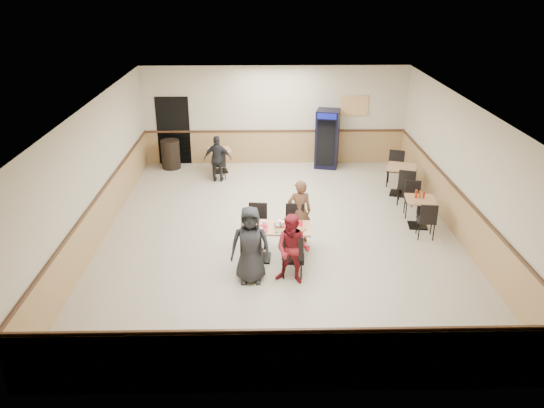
{
  "coord_description": "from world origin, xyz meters",
  "views": [
    {
      "loc": [
        -0.41,
        -10.83,
        5.45
      ],
      "look_at": [
        -0.2,
        -0.5,
        0.96
      ],
      "focal_mm": 35.0,
      "sensor_mm": 36.0,
      "label": 1
    }
  ],
  "objects_px": {
    "side_table_far": "(401,176)",
    "pepsi_cooler": "(327,139)",
    "side_table_near": "(419,208)",
    "back_table": "(220,157)",
    "diner_man_opposite": "(299,212)",
    "lone_diner": "(218,159)",
    "main_table": "(277,238)",
    "diner_woman_left": "(250,245)",
    "diner_woman_right": "(293,249)",
    "trash_bin": "(171,154)"
  },
  "relations": [
    {
      "from": "diner_woman_right",
      "to": "lone_diner",
      "type": "bearing_deg",
      "value": 126.82
    },
    {
      "from": "diner_woman_right",
      "to": "diner_man_opposite",
      "type": "bearing_deg",
      "value": 100.31
    },
    {
      "from": "main_table",
      "to": "back_table",
      "type": "bearing_deg",
      "value": 110.74
    },
    {
      "from": "trash_bin",
      "to": "diner_man_opposite",
      "type": "bearing_deg",
      "value": -54.06
    },
    {
      "from": "diner_woman_right",
      "to": "trash_bin",
      "type": "relative_size",
      "value": 1.59
    },
    {
      "from": "lone_diner",
      "to": "trash_bin",
      "type": "xyz_separation_m",
      "value": [
        -1.52,
        1.14,
        -0.23
      ]
    },
    {
      "from": "main_table",
      "to": "diner_man_opposite",
      "type": "xyz_separation_m",
      "value": [
        0.52,
        0.81,
        0.22
      ]
    },
    {
      "from": "diner_woman_right",
      "to": "trash_bin",
      "type": "distance_m",
      "value": 7.4
    },
    {
      "from": "side_table_near",
      "to": "pepsi_cooler",
      "type": "bearing_deg",
      "value": 111.33
    },
    {
      "from": "pepsi_cooler",
      "to": "side_table_far",
      "type": "bearing_deg",
      "value": -39.63
    },
    {
      "from": "side_table_near",
      "to": "side_table_far",
      "type": "distance_m",
      "value": 1.99
    },
    {
      "from": "main_table",
      "to": "diner_man_opposite",
      "type": "relative_size",
      "value": 1.01
    },
    {
      "from": "lone_diner",
      "to": "diner_woman_left",
      "type": "bearing_deg",
      "value": 102.5
    },
    {
      "from": "lone_diner",
      "to": "side_table_near",
      "type": "distance_m",
      "value": 5.79
    },
    {
      "from": "diner_woman_right",
      "to": "pepsi_cooler",
      "type": "distance_m",
      "value": 6.8
    },
    {
      "from": "back_table",
      "to": "side_table_near",
      "type": "bearing_deg",
      "value": -38.38
    },
    {
      "from": "back_table",
      "to": "lone_diner",
      "type": "bearing_deg",
      "value": -90.0
    },
    {
      "from": "side_table_near",
      "to": "pepsi_cooler",
      "type": "distance_m",
      "value": 4.6
    },
    {
      "from": "side_table_far",
      "to": "pepsi_cooler",
      "type": "relative_size",
      "value": 0.53
    },
    {
      "from": "lone_diner",
      "to": "pepsi_cooler",
      "type": "distance_m",
      "value": 3.44
    },
    {
      "from": "side_table_far",
      "to": "trash_bin",
      "type": "relative_size",
      "value": 1.07
    },
    {
      "from": "main_table",
      "to": "diner_man_opposite",
      "type": "bearing_deg",
      "value": 62.1
    },
    {
      "from": "diner_man_opposite",
      "to": "trash_bin",
      "type": "relative_size",
      "value": 1.64
    },
    {
      "from": "lone_diner",
      "to": "side_table_near",
      "type": "xyz_separation_m",
      "value": [
        4.89,
        -3.09,
        -0.2
      ]
    },
    {
      "from": "main_table",
      "to": "side_table_near",
      "type": "height_order",
      "value": "main_table"
    },
    {
      "from": "diner_man_opposite",
      "to": "side_table_near",
      "type": "bearing_deg",
      "value": -169.75
    },
    {
      "from": "main_table",
      "to": "trash_bin",
      "type": "height_order",
      "value": "trash_bin"
    },
    {
      "from": "side_table_near",
      "to": "side_table_far",
      "type": "height_order",
      "value": "side_table_far"
    },
    {
      "from": "diner_woman_right",
      "to": "lone_diner",
      "type": "height_order",
      "value": "diner_woman_right"
    },
    {
      "from": "diner_woman_left",
      "to": "back_table",
      "type": "distance_m",
      "value": 6.28
    },
    {
      "from": "side_table_far",
      "to": "pepsi_cooler",
      "type": "distance_m",
      "value": 2.88
    },
    {
      "from": "diner_woman_right",
      "to": "diner_man_opposite",
      "type": "distance_m",
      "value": 1.7
    },
    {
      "from": "lone_diner",
      "to": "back_table",
      "type": "xyz_separation_m",
      "value": [
        0.0,
        0.79,
        -0.21
      ]
    },
    {
      "from": "side_table_far",
      "to": "pepsi_cooler",
      "type": "height_order",
      "value": "pepsi_cooler"
    },
    {
      "from": "trash_bin",
      "to": "back_table",
      "type": "bearing_deg",
      "value": -13.0
    },
    {
      "from": "diner_woman_left",
      "to": "diner_man_opposite",
      "type": "height_order",
      "value": "diner_woman_left"
    },
    {
      "from": "side_table_near",
      "to": "back_table",
      "type": "distance_m",
      "value": 6.24
    },
    {
      "from": "pepsi_cooler",
      "to": "trash_bin",
      "type": "bearing_deg",
      "value": -165.96
    },
    {
      "from": "lone_diner",
      "to": "side_table_near",
      "type": "bearing_deg",
      "value": 149.64
    },
    {
      "from": "diner_man_opposite",
      "to": "main_table",
      "type": "bearing_deg",
      "value": 53.76
    },
    {
      "from": "main_table",
      "to": "diner_man_opposite",
      "type": "height_order",
      "value": "diner_man_opposite"
    },
    {
      "from": "diner_woman_right",
      "to": "side_table_far",
      "type": "height_order",
      "value": "diner_woman_right"
    },
    {
      "from": "diner_man_opposite",
      "to": "pepsi_cooler",
      "type": "distance_m",
      "value": 5.1
    },
    {
      "from": "diner_man_opposite",
      "to": "lone_diner",
      "type": "xyz_separation_m",
      "value": [
        -2.05,
        3.79,
        -0.05
      ]
    },
    {
      "from": "side_table_near",
      "to": "diner_woman_right",
      "type": "bearing_deg",
      "value": -142.36
    },
    {
      "from": "diner_woman_left",
      "to": "side_table_far",
      "type": "distance_m",
      "value": 5.83
    },
    {
      "from": "side_table_far",
      "to": "lone_diner",
      "type": "bearing_deg",
      "value": 167.37
    },
    {
      "from": "main_table",
      "to": "diner_woman_left",
      "type": "distance_m",
      "value": 1.0
    },
    {
      "from": "main_table",
      "to": "pepsi_cooler",
      "type": "bearing_deg",
      "value": 78.49
    },
    {
      "from": "diner_woman_left",
      "to": "trash_bin",
      "type": "xyz_separation_m",
      "value": [
        -2.53,
        6.54,
        -0.33
      ]
    }
  ]
}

